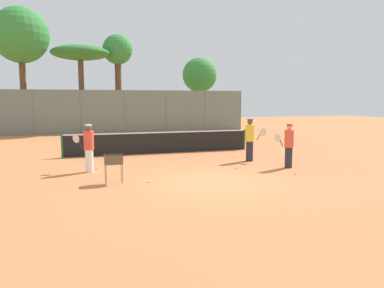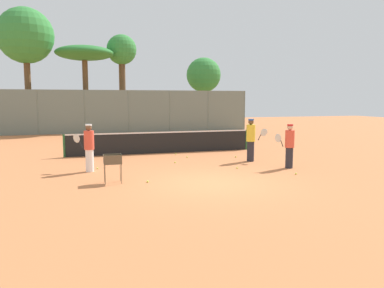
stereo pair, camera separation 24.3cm
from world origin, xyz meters
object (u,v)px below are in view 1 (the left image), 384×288
object	(u,v)px
ball_cart	(114,162)
player_yellow_shirt	(289,145)
player_red_cap	(89,147)
tennis_net	(160,142)
player_white_outfit	(250,139)

from	to	relation	value
ball_cart	player_yellow_shirt	bearing A→B (deg)	5.57
player_red_cap	ball_cart	world-z (taller)	player_red_cap
tennis_net	player_red_cap	xyz separation A→B (m)	(-3.62, -3.93, 0.36)
player_red_cap	player_yellow_shirt	size ratio (longest dim) A/B	1.03
tennis_net	player_white_outfit	size ratio (longest dim) A/B	5.08
player_yellow_shirt	ball_cart	distance (m)	6.85
player_white_outfit	ball_cart	bearing A→B (deg)	-127.95
tennis_net	ball_cart	distance (m)	6.80
tennis_net	player_red_cap	world-z (taller)	player_red_cap
player_yellow_shirt	ball_cart	world-z (taller)	player_yellow_shirt
player_white_outfit	player_red_cap	world-z (taller)	player_white_outfit
player_red_cap	tennis_net	bearing A→B (deg)	-96.50
tennis_net	player_yellow_shirt	xyz separation A→B (m)	(3.86, -5.47, 0.33)
player_yellow_shirt	player_red_cap	bearing A→B (deg)	-15.86
tennis_net	player_white_outfit	xyz separation A→B (m)	(3.15, -3.55, 0.40)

